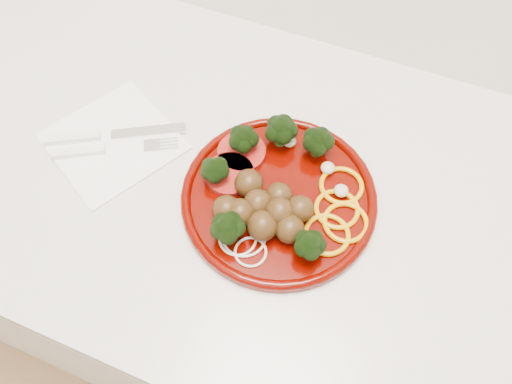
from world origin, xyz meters
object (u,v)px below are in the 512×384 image
at_px(plate, 275,194).
at_px(napkin, 113,141).
at_px(knife, 96,136).
at_px(fork, 94,151).

xyz_separation_m(plate, napkin, (-0.26, 0.00, -0.02)).
relative_size(napkin, knife, 0.90).
distance_m(knife, fork, 0.03).
relative_size(napkin, fork, 1.01).
xyz_separation_m(plate, knife, (-0.28, -0.00, -0.01)).
distance_m(plate, fork, 0.28).
bearing_deg(knife, napkin, -22.66).
relative_size(knife, fork, 1.13).
bearing_deg(napkin, knife, -172.79).
distance_m(plate, knife, 0.28).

